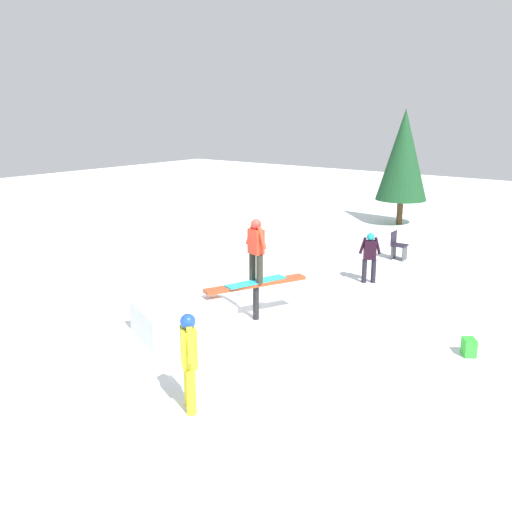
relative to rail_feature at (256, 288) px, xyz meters
name	(u,v)px	position (x,y,z in m)	size (l,w,h in m)	color
ground_plane	(256,319)	(0.00, 0.00, -0.73)	(60.00, 60.00, 0.00)	white
rail_feature	(256,288)	(0.00, 0.00, 0.00)	(2.36, 1.23, 0.86)	black
snow_kicker_ramp	(183,319)	(-1.60, 0.70, -0.40)	(1.80, 1.50, 0.66)	white
main_rider_on_rail	(256,251)	(0.00, 0.00, 0.84)	(1.50, 0.72, 1.42)	#21BDD3
bystander_yellow	(189,357)	(-3.76, -1.60, 0.16)	(0.52, 0.62, 1.59)	yellow
bystander_black	(370,255)	(4.07, -0.72, 0.04)	(0.42, 0.53, 1.38)	black
loose_snowboard_white	(509,319)	(3.41, -4.51, -0.72)	(1.50, 0.28, 0.02)	white
folding_chair	(398,246)	(6.86, -0.31, -0.32)	(0.47, 0.47, 0.88)	#3F3F44
backpack_on_snow	(469,347)	(0.95, -4.41, -0.56)	(0.30, 0.22, 0.34)	green
pine_tree_near	(403,155)	(12.14, 1.98, 2.06)	(2.02, 2.02, 4.59)	#4C331E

